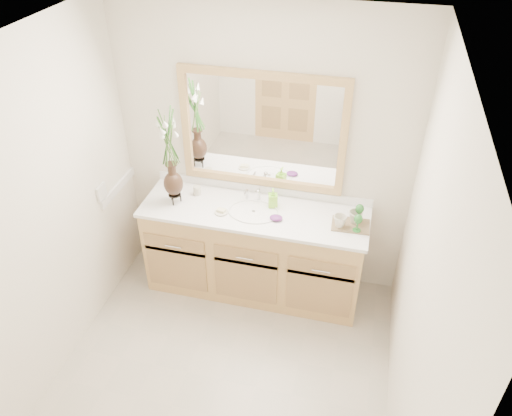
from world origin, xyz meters
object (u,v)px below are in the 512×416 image
(flower_vase, at_px, (169,147))
(tray, at_px, (351,225))
(tumbler, at_px, (197,190))
(soap_bottle, at_px, (273,199))

(flower_vase, relative_size, tray, 2.62)
(tumbler, height_order, soap_bottle, soap_bottle)
(tray, bearing_deg, soap_bottle, 167.38)
(tumbler, bearing_deg, soap_bottle, -1.19)
(tumbler, xyz_separation_m, soap_bottle, (0.65, -0.01, 0.03))
(flower_vase, distance_m, tumbler, 0.51)
(flower_vase, relative_size, soap_bottle, 5.16)
(soap_bottle, bearing_deg, tumbler, 163.66)
(tray, bearing_deg, flower_vase, 178.46)
(soap_bottle, xyz_separation_m, tray, (0.64, -0.11, -0.07))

